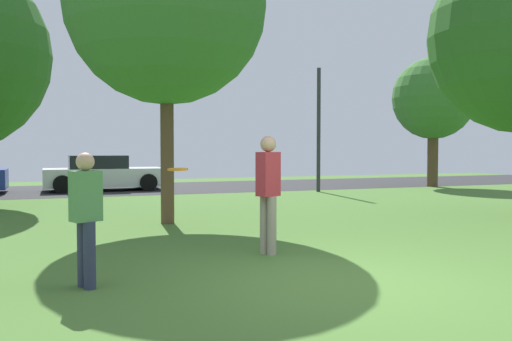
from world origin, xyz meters
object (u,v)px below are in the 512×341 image
Objects in this scene: person_thrower at (268,188)px; maple_tree_far at (166,4)px; street_lamp_post at (319,130)px; frisbee_disc at (178,169)px; oak_tree_center at (434,99)px; person_catcher at (86,214)px; parked_car_white at (103,174)px.

maple_tree_far is at bearing -101.12° from person_thrower.
frisbee_disc is at bearing -125.24° from street_lamp_post.
street_lamp_post is (7.64, 10.82, 0.91)m from frisbee_disc.
oak_tree_center is 1.18× the size of street_lamp_post.
person_catcher is at bearing -0.00° from person_thrower.
maple_tree_far is 6.54m from person_catcher.
frisbee_disc is 0.09× the size of parked_car_white.
oak_tree_center is at bearing 6.91° from street_lamp_post.
person_thrower is at bearing -120.96° from street_lamp_post.
street_lamp_post is (8.83, 11.30, 1.40)m from person_catcher.
oak_tree_center is 2.97× the size of person_thrower.
maple_tree_far is 17.65× the size of frisbee_disc.
oak_tree_center is at bearing 40.90° from frisbee_disc.
person_thrower is 1.15× the size of person_catcher.
street_lamp_post is at bearing -142.82° from person_thrower.
maple_tree_far is 9.63m from street_lamp_post.
person_catcher is (-2.70, -1.08, -0.15)m from person_thrower.
person_thrower is 13.69m from parked_car_white.
maple_tree_far reaches higher than parked_car_white.
person_catcher is at bearing -111.60° from maple_tree_far.
frisbee_disc is 14.26m from parked_car_white.
oak_tree_center is at bearing -159.04° from person_thrower.
parked_car_white is at bearing 168.08° from oak_tree_center.
street_lamp_post reaches higher than parked_car_white.
frisbee_disc is (-0.78, -4.49, -3.29)m from maple_tree_far.
person_thrower is at bearing -137.19° from oak_tree_center.
street_lamp_post is at bearing 54.76° from frisbee_disc.
oak_tree_center is 13.91× the size of frisbee_disc.
maple_tree_far reaches higher than person_thrower.
oak_tree_center is 17.72m from frisbee_disc.
frisbee_disc is (-1.52, -0.61, 0.33)m from person_thrower.
maple_tree_far is 3.76× the size of person_thrower.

